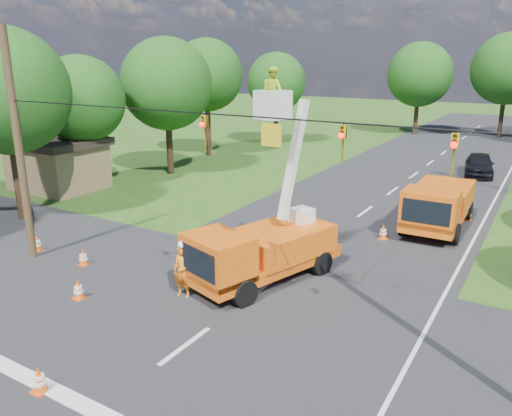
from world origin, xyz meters
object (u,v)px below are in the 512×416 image
Objects in this scene: bucket_truck at (262,240)px; ground_worker at (183,271)px; traffic_cone_7 at (468,214)px; tree_left_e at (207,75)px; traffic_cone_2 at (325,260)px; tree_left_f at (276,82)px; tree_left_b at (6,91)px; traffic_cone_0 at (39,380)px; tree_far_a at (420,75)px; shed at (58,163)px; pole_left at (19,148)px; traffic_cone_4 at (78,290)px; traffic_cone_6 at (37,243)px; second_truck at (438,204)px; tree_far_b at (508,69)px; traffic_cone_5 at (83,257)px; tree_left_c at (81,100)px; distant_car at (479,164)px; traffic_cone_3 at (383,232)px; tree_left_d at (167,84)px.

bucket_truck is 3.02m from ground_worker.
tree_left_e is at bearing 160.47° from traffic_cone_7.
tree_left_f is at bearing 122.64° from traffic_cone_2.
tree_left_e is (-2.30, 19.00, 0.18)m from tree_left_b.
traffic_cone_0 is 10.87m from traffic_cone_2.
shed is at bearing -110.38° from tree_far_a.
pole_left is at bearing -30.96° from tree_left_b.
traffic_cone_4 is 6.37m from pole_left.
traffic_cone_6 is 0.08× the size of tree_left_e.
second_truck is 18.31m from pole_left.
traffic_cone_7 is 0.07× the size of tree_far_a.
shed is at bearing -119.58° from tree_far_b.
traffic_cone_2 and traffic_cone_5 have the same top height.
tree_left_c is 40.96m from tree_far_b.
distant_car is 20.58m from traffic_cone_2.
traffic_cone_6 is at bearing 178.98° from traffic_cone_5.
tree_left_b reaches higher than traffic_cone_3.
traffic_cone_5 is at bearing -1.02° from traffic_cone_6.
tree_left_e reaches higher than ground_worker.
shed is at bearing -113.20° from tree_left_d.
bucket_truck is 4.04× the size of ground_worker.
tree_far_b is (12.95, 44.47, 6.45)m from traffic_cone_6.
traffic_cone_6 is at bearing 169.87° from ground_worker.
traffic_cone_2 is 1.00× the size of traffic_cone_5.
traffic_cone_6 is 0.08× the size of tree_left_b.
shed reaches higher than traffic_cone_2.
second_truck is 33.33m from tree_far_b.
traffic_cone_6 is 1.00× the size of traffic_cone_7.
distant_car is 28.42m from traffic_cone_4.
bucket_truck is at bearing -20.79° from tree_left_c.
tree_left_c reaches higher than ground_worker.
shed is 4.22m from tree_left_c.
tree_far_a reaches higher than traffic_cone_3.
shed is at bearing 171.37° from traffic_cone_2.
tree_left_b reaches higher than traffic_cone_6.
tree_left_e reaches higher than traffic_cone_0.
tree_left_d reaches higher than traffic_cone_7.
tree_left_b reaches higher than traffic_cone_5.
traffic_cone_0 is 1.00× the size of traffic_cone_4.
traffic_cone_4 is 0.13× the size of shed.
tree_left_f reaches higher than traffic_cone_0.
bucket_truck is at bearing -115.37° from second_truck.
tree_far_a reaches higher than traffic_cone_5.
tree_left_e reaches higher than shed.
traffic_cone_0 is 0.09× the size of tree_left_c.
ground_worker is 5.07m from traffic_cone_5.
traffic_cone_6 is at bearing -42.87° from shed.
traffic_cone_4 is (-6.99, -11.00, 0.00)m from traffic_cone_3.
traffic_cone_2 is at bearing -31.52° from tree_left_d.
shed is at bearing 140.53° from traffic_cone_0.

